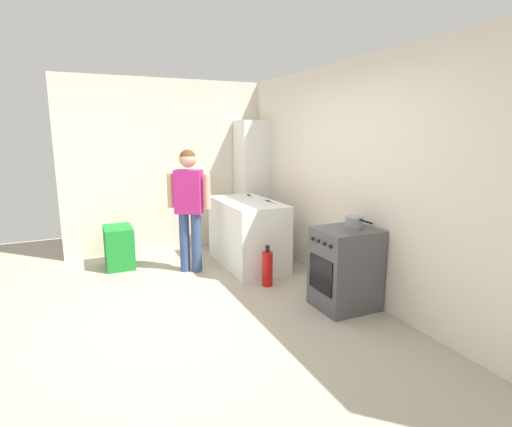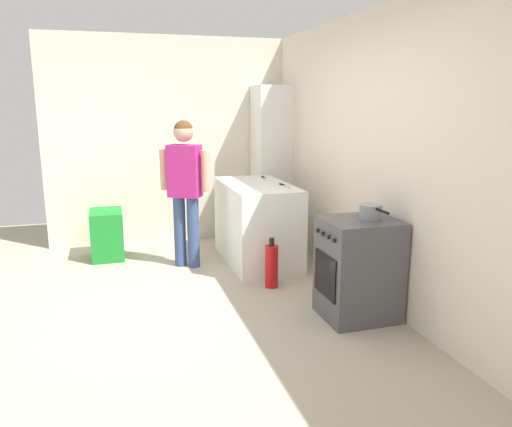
{
  "view_description": "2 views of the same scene",
  "coord_description": "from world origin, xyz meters",
  "px_view_note": "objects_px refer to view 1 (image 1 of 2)",
  "views": [
    {
      "loc": [
        3.57,
        -0.91,
        1.82
      ],
      "look_at": [
        0.11,
        0.66,
        1.04
      ],
      "focal_mm": 28.0,
      "sensor_mm": 36.0,
      "label": 1
    },
    {
      "loc": [
        3.91,
        -0.38,
        1.79
      ],
      "look_at": [
        0.19,
        0.73,
        0.92
      ],
      "focal_mm": 35.0,
      "sensor_mm": 36.0,
      "label": 2
    }
  ],
  "objects_px": {
    "recycling_crate_upper": "(118,237)",
    "recycling_crate_lower": "(120,257)",
    "pot": "(354,222)",
    "knife_chef": "(271,202)",
    "larder_cabinet": "(251,184)",
    "oven_left": "(345,268)",
    "knife_carving": "(250,196)",
    "fire_extinguisher": "(267,268)",
    "person": "(189,200)"
  },
  "relations": [
    {
      "from": "recycling_crate_upper",
      "to": "recycling_crate_lower",
      "type": "bearing_deg",
      "value": 0.0
    },
    {
      "from": "pot",
      "to": "recycling_crate_lower",
      "type": "bearing_deg",
      "value": -137.96
    },
    {
      "from": "knife_chef",
      "to": "recycling_crate_upper",
      "type": "xyz_separation_m",
      "value": [
        -0.88,
        -1.88,
        -0.48
      ]
    },
    {
      "from": "larder_cabinet",
      "to": "oven_left",
      "type": "bearing_deg",
      "value": -2.21
    },
    {
      "from": "knife_carving",
      "to": "fire_extinguisher",
      "type": "height_order",
      "value": "knife_carving"
    },
    {
      "from": "knife_carving",
      "to": "recycling_crate_lower",
      "type": "height_order",
      "value": "knife_carving"
    },
    {
      "from": "pot",
      "to": "fire_extinguisher",
      "type": "relative_size",
      "value": 0.73
    },
    {
      "from": "oven_left",
      "to": "pot",
      "type": "height_order",
      "value": "pot"
    },
    {
      "from": "knife_carving",
      "to": "recycling_crate_upper",
      "type": "distance_m",
      "value": 1.92
    },
    {
      "from": "knife_chef",
      "to": "knife_carving",
      "type": "distance_m",
      "value": 0.58
    },
    {
      "from": "oven_left",
      "to": "larder_cabinet",
      "type": "distance_m",
      "value": 2.71
    },
    {
      "from": "fire_extinguisher",
      "to": "recycling_crate_lower",
      "type": "height_order",
      "value": "fire_extinguisher"
    },
    {
      "from": "pot",
      "to": "recycling_crate_lower",
      "type": "relative_size",
      "value": 0.7
    },
    {
      "from": "pot",
      "to": "knife_chef",
      "type": "relative_size",
      "value": 1.17
    },
    {
      "from": "knife_chef",
      "to": "person",
      "type": "distance_m",
      "value": 1.08
    },
    {
      "from": "pot",
      "to": "knife_chef",
      "type": "bearing_deg",
      "value": -171.26
    },
    {
      "from": "person",
      "to": "fire_extinguisher",
      "type": "distance_m",
      "value": 1.35
    },
    {
      "from": "person",
      "to": "fire_extinguisher",
      "type": "xyz_separation_m",
      "value": [
        0.88,
        0.7,
        -0.74
      ]
    },
    {
      "from": "oven_left",
      "to": "pot",
      "type": "xyz_separation_m",
      "value": [
        0.0,
        0.09,
        0.48
      ]
    },
    {
      "from": "fire_extinguisher",
      "to": "larder_cabinet",
      "type": "relative_size",
      "value": 0.25
    },
    {
      "from": "oven_left",
      "to": "person",
      "type": "height_order",
      "value": "person"
    },
    {
      "from": "pot",
      "to": "larder_cabinet",
      "type": "distance_m",
      "value": 2.65
    },
    {
      "from": "pot",
      "to": "fire_extinguisher",
      "type": "distance_m",
      "value": 1.25
    },
    {
      "from": "recycling_crate_lower",
      "to": "recycling_crate_upper",
      "type": "height_order",
      "value": "recycling_crate_upper"
    },
    {
      "from": "knife_chef",
      "to": "knife_carving",
      "type": "relative_size",
      "value": 0.94
    },
    {
      "from": "knife_chef",
      "to": "fire_extinguisher",
      "type": "xyz_separation_m",
      "value": [
        0.59,
        -0.34,
        -0.69
      ]
    },
    {
      "from": "person",
      "to": "recycling_crate_lower",
      "type": "relative_size",
      "value": 3.09
    },
    {
      "from": "pot",
      "to": "recycling_crate_upper",
      "type": "height_order",
      "value": "pot"
    },
    {
      "from": "pot",
      "to": "knife_carving",
      "type": "bearing_deg",
      "value": -172.32
    },
    {
      "from": "knife_chef",
      "to": "larder_cabinet",
      "type": "height_order",
      "value": "larder_cabinet"
    },
    {
      "from": "pot",
      "to": "knife_carving",
      "type": "xyz_separation_m",
      "value": [
        -2.03,
        -0.27,
        -0.01
      ]
    },
    {
      "from": "knife_carving",
      "to": "fire_extinguisher",
      "type": "distance_m",
      "value": 1.38
    },
    {
      "from": "person",
      "to": "fire_extinguisher",
      "type": "bearing_deg",
      "value": 38.2
    },
    {
      "from": "knife_carving",
      "to": "recycling_crate_lower",
      "type": "distance_m",
      "value": 2.01
    },
    {
      "from": "person",
      "to": "larder_cabinet",
      "type": "distance_m",
      "value": 1.56
    },
    {
      "from": "pot",
      "to": "knife_carving",
      "type": "distance_m",
      "value": 2.05
    },
    {
      "from": "knife_chef",
      "to": "recycling_crate_upper",
      "type": "bearing_deg",
      "value": -114.97
    },
    {
      "from": "recycling_crate_lower",
      "to": "recycling_crate_upper",
      "type": "bearing_deg",
      "value": 0.0
    },
    {
      "from": "person",
      "to": "recycling_crate_upper",
      "type": "xyz_separation_m",
      "value": [
        -0.58,
        -0.85,
        -0.53
      ]
    },
    {
      "from": "pot",
      "to": "person",
      "type": "distance_m",
      "value": 2.16
    },
    {
      "from": "recycling_crate_upper",
      "to": "larder_cabinet",
      "type": "bearing_deg",
      "value": 98.37
    },
    {
      "from": "recycling_crate_lower",
      "to": "knife_chef",
      "type": "bearing_deg",
      "value": 65.03
    },
    {
      "from": "pot",
      "to": "person",
      "type": "xyz_separation_m",
      "value": [
        -1.76,
        -1.26,
        0.04
      ]
    },
    {
      "from": "larder_cabinet",
      "to": "recycling_crate_upper",
      "type": "bearing_deg",
      "value": -81.63
    },
    {
      "from": "knife_chef",
      "to": "larder_cabinet",
      "type": "bearing_deg",
      "value": 168.63
    },
    {
      "from": "oven_left",
      "to": "recycling_crate_lower",
      "type": "xyz_separation_m",
      "value": [
        -2.34,
        -2.02,
        -0.29
      ]
    },
    {
      "from": "oven_left",
      "to": "larder_cabinet",
      "type": "height_order",
      "value": "larder_cabinet"
    },
    {
      "from": "larder_cabinet",
      "to": "knife_chef",
      "type": "bearing_deg",
      "value": -11.37
    },
    {
      "from": "recycling_crate_upper",
      "to": "larder_cabinet",
      "type": "relative_size",
      "value": 0.26
    },
    {
      "from": "oven_left",
      "to": "person",
      "type": "distance_m",
      "value": 2.18
    }
  ]
}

